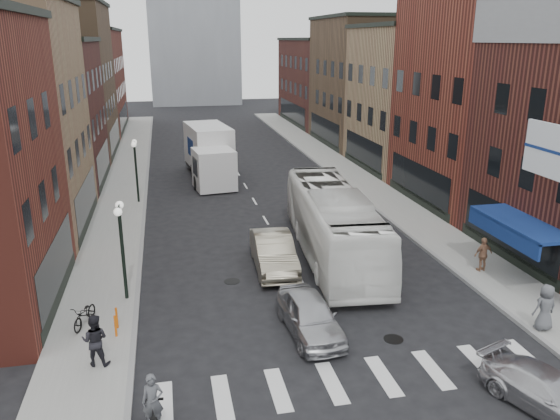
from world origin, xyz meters
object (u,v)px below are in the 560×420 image
object	(u,v)px
sedan_left_near	(310,315)
ped_right_c	(545,307)
streetlamp_far	(135,160)
parked_bicycle	(85,314)
bike_rack	(116,322)
billboard_sign	(554,153)
transit_bus	(333,223)
box_truck	(210,154)
ped_left_solo	(95,340)
streetlamp_near	(121,234)
motorcycle_rider	(154,411)
curb_car	(548,392)
ped_right_b	(483,254)
sedan_left_far	(274,252)

from	to	relation	value
sedan_left_near	ped_right_c	size ratio (longest dim) A/B	2.41
streetlamp_far	parked_bicycle	size ratio (longest dim) A/B	2.52
bike_rack	ped_right_c	bearing A→B (deg)	-11.24
billboard_sign	transit_bus	world-z (taller)	billboard_sign
billboard_sign	sedan_left_near	world-z (taller)	billboard_sign
bike_rack	ped_right_c	xyz separation A→B (m)	(15.03, -2.99, 0.47)
streetlamp_far	box_truck	xyz separation A→B (m)	(5.13, 5.44, -0.98)
sedan_left_near	ped_left_solo	bearing A→B (deg)	-177.83
streetlamp_near	sedan_left_near	size ratio (longest dim) A/B	0.98
motorcycle_rider	ped_left_solo	distance (m)	4.24
sedan_left_near	curb_car	world-z (taller)	sedan_left_near
streetlamp_near	curb_car	bearing A→B (deg)	-38.10
ped_left_solo	ped_right_b	xyz separation A→B (m)	(16.24, 4.14, -0.08)
sedan_left_near	ped_right_b	size ratio (longest dim) A/B	2.64
box_truck	ped_right_b	distance (m)	22.54
parked_bicycle	ped_right_b	world-z (taller)	ped_right_b
transit_bus	sedan_left_far	size ratio (longest dim) A/B	2.44
streetlamp_far	parked_bicycle	world-z (taller)	streetlamp_far
streetlamp_far	box_truck	world-z (taller)	streetlamp_far
transit_bus	streetlamp_near	bearing A→B (deg)	-157.81
streetlamp_far	ped_left_solo	world-z (taller)	streetlamp_far
billboard_sign	sedan_left_far	xyz separation A→B (m)	(-9.52, 5.50, -5.32)
streetlamp_far	ped_left_solo	size ratio (longest dim) A/B	2.36
box_truck	ped_left_solo	world-z (taller)	box_truck
billboard_sign	curb_car	bearing A→B (deg)	-122.69
box_truck	transit_bus	xyz separation A→B (m)	(4.46, -16.48, -0.25)
motorcycle_rider	box_truck	bearing A→B (deg)	85.57
sedan_left_far	curb_car	bearing A→B (deg)	-60.96
sedan_left_near	ped_right_b	world-z (taller)	ped_right_b
transit_bus	curb_car	bearing A→B (deg)	-73.39
bike_rack	transit_bus	distance (m)	11.36
bike_rack	ped_left_solo	world-z (taller)	ped_left_solo
streetlamp_far	ped_right_b	distance (m)	21.38
ped_left_solo	streetlamp_far	bearing A→B (deg)	-80.21
streetlamp_near	transit_bus	distance (m)	10.11
transit_bus	motorcycle_rider	bearing A→B (deg)	-121.26
billboard_sign	ped_left_solo	xyz separation A→B (m)	(-16.66, -1.16, -5.11)
transit_bus	sedan_left_near	size ratio (longest dim) A/B	2.88
streetlamp_near	bike_rack	xyz separation A→B (m)	(-0.20, -2.70, -2.36)
sedan_left_far	sedan_left_near	bearing A→B (deg)	-85.89
bike_rack	box_truck	distance (m)	22.81
transit_bus	curb_car	size ratio (longest dim) A/B	3.00
streetlamp_near	box_truck	xyz separation A→B (m)	(5.13, 19.44, -0.98)
box_truck	ped_right_c	bearing A→B (deg)	-76.33
billboard_sign	curb_car	xyz separation A→B (m)	(-3.86, -6.01, -5.55)
parked_bicycle	motorcycle_rider	bearing A→B (deg)	-50.00
motorcycle_rider	curb_car	size ratio (longest dim) A/B	0.50
transit_bus	sedan_left_near	distance (m)	7.58
parked_bicycle	billboard_sign	bearing A→B (deg)	13.68
streetlamp_far	parked_bicycle	xyz separation A→B (m)	(-1.35, -15.95, -2.33)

